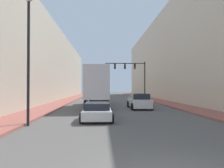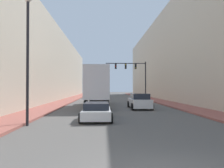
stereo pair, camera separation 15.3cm
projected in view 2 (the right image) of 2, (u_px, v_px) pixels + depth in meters
sidewalk_right at (157, 101)px, 35.37m from camera, size 2.72×80.00×0.15m
sidewalk_left at (67, 101)px, 34.81m from camera, size 2.72×80.00×0.15m
building_right at (184, 54)px, 35.66m from camera, size 6.00×80.00×15.49m
building_left at (39, 63)px, 34.73m from camera, size 6.00×80.00×12.17m
semi_truck at (98, 86)px, 24.95m from camera, size 2.41×11.47×4.29m
sedan_car at (97, 111)px, 14.97m from camera, size 2.10×4.38×1.18m
suv_car at (140, 101)px, 22.71m from camera, size 2.13×4.64×1.59m
traffic_signal_gantry at (135, 73)px, 37.46m from camera, size 6.96×0.35×6.64m
street_lamp at (28, 43)px, 12.66m from camera, size 0.44×0.44×7.63m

